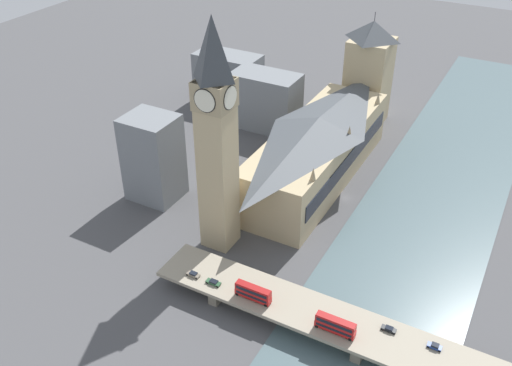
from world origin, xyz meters
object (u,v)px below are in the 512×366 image
Objects in this scene: double_decker_bus_rear at (253,292)px; car_northbound_lead at (213,282)px; victoria_tower at (368,73)px; clock_tower at (216,135)px; double_decker_bus_mid at (335,325)px; car_northbound_tail at (193,274)px; car_southbound_mid at (389,329)px; road_bridge at (365,335)px; car_southbound_lead at (435,346)px; parliament_hall at (317,149)px.

double_decker_bus_rear reaches higher than car_northbound_lead.
car_northbound_lead is at bearing 90.09° from victoria_tower.
clock_tower is 7.08× the size of double_decker_bus_rear.
double_decker_bus_mid reaches higher than double_decker_bus_rear.
clock_tower reaches higher than car_northbound_tail.
car_southbound_mid is (-39.61, -7.28, -2.04)m from double_decker_bus_rear.
double_decker_bus_mid is 2.74× the size of car_southbound_mid.
victoria_tower is 0.41× the size of road_bridge.
car_southbound_lead is at bearing -169.08° from road_bridge.
double_decker_bus_rear reaches higher than car_southbound_lead.
car_southbound_mid is (12.88, -0.07, -0.06)m from car_southbound_lead.
car_northbound_tail is (-5.49, 25.26, -36.42)m from clock_tower.
car_northbound_tail is (7.50, -0.02, 0.02)m from car_northbound_lead.
clock_tower is 44.66m from car_northbound_tail.
victoria_tower is at bearing -70.49° from road_bridge.
car_southbound_mid is (-53.74, 132.01, -18.33)m from victoria_tower.
road_bridge is (-48.07, 135.66, -20.13)m from victoria_tower.
car_northbound_tail is at bearing 102.26° from clock_tower.
car_southbound_lead is 0.92× the size of car_southbound_mid.
clock_tower reaches higher than road_bridge.
parliament_hall reaches higher than double_decker_bus_mid.
double_decker_bus_mid reaches higher than car_northbound_lead.
parliament_hall reaches higher than road_bridge.
victoria_tower is 140.95m from double_decker_bus_rear.
double_decker_bus_rear is 40.33m from car_southbound_mid.
road_bridge is 6.98m from car_southbound_mid.
car_southbound_mid is (-5.67, -3.65, 1.80)m from road_bridge.
car_northbound_tail reaches higher than car_southbound_lead.
clock_tower is 16.99× the size of car_northbound_lead.
road_bridge is at bearing -173.89° from double_decker_bus_rear.
car_northbound_lead is 54.05m from car_southbound_mid.
road_bridge is at bearing 32.77° from car_southbound_mid.
victoria_tower is at bearing -73.83° from double_decker_bus_mid.
car_northbound_lead is (47.86, 3.87, 1.84)m from road_bridge.
car_northbound_tail is at bearing 5.74° from car_southbound_lead.
clock_tower is 18.28× the size of car_northbound_tail.
parliament_hall is 21.34× the size of car_southbound_mid.
clock_tower is 68.32m from double_decker_bus_mid.
double_decker_bus_rear is 2.58× the size of car_northbound_tail.
double_decker_bus_mid is 15.41m from car_southbound_mid.
double_decker_bus_mid is at bearing 179.25° from double_decker_bus_rear.
victoria_tower is 12.57× the size of car_southbound_mid.
car_southbound_lead is at bearing 116.77° from victoria_tower.
car_southbound_lead is at bearing 132.44° from parliament_hall.
double_decker_bus_mid is (-40.44, 80.36, -5.19)m from parliament_hall.
car_southbound_mid is at bearing -169.58° from double_decker_bus_rear.
victoria_tower is 4.59× the size of double_decker_bus_mid.
road_bridge is 33.82× the size of car_southbound_lead.
victoria_tower is 145.33m from road_bridge.
clock_tower is 75.01m from road_bridge.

